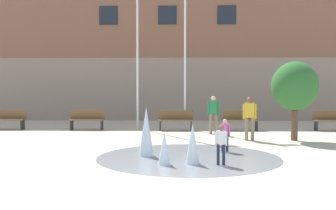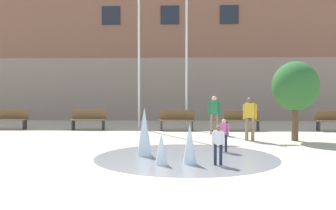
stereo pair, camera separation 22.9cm
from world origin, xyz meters
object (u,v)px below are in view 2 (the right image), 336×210
(adult_in_red, at_px, (214,112))
(child_running, at_px, (224,133))
(street_tree_near_building, at_px, (295,86))
(flagpole_left, at_px, (139,35))
(park_bench_left_of_flagpoles, at_px, (89,119))
(park_bench_under_right_flagpole, at_px, (242,120))
(park_bench_center, at_px, (177,120))
(park_bench_near_trashcan, at_px, (334,120))
(adult_near_bench, at_px, (250,115))
(flagpole_right, at_px, (187,39))
(child_with_pink_shirt, at_px, (218,142))
(park_bench_far_left, at_px, (11,119))

(adult_in_red, xyz_separation_m, child_running, (-0.06, -4.63, -0.35))
(street_tree_near_building, bearing_deg, flagpole_left, 146.78)
(park_bench_left_of_flagpoles, bearing_deg, park_bench_under_right_flagpole, -0.72)
(park_bench_center, xyz_separation_m, flagpole_left, (-1.78, 0.67, 3.95))
(park_bench_near_trashcan, bearing_deg, adult_near_bench, -141.27)
(park_bench_under_right_flagpole, distance_m, flagpole_left, 6.20)
(park_bench_under_right_flagpole, bearing_deg, flagpole_right, 166.39)
(child_with_pink_shirt, relative_size, flagpole_right, 0.12)
(child_running, relative_size, street_tree_near_building, 0.34)
(park_bench_left_of_flagpoles, xyz_separation_m, street_tree_near_building, (8.47, -3.51, 1.50))
(park_bench_left_of_flagpoles, height_order, flagpole_left, flagpole_left)
(park_bench_far_left, xyz_separation_m, child_with_pink_shirt, (8.98, -8.32, 0.10))
(child_running, height_order, street_tree_near_building, street_tree_near_building)
(child_with_pink_shirt, relative_size, street_tree_near_building, 0.34)
(park_bench_near_trashcan, relative_size, street_tree_near_building, 0.55)
(child_running, bearing_deg, park_bench_far_left, 99.99)
(park_bench_near_trashcan, height_order, adult_in_red, adult_in_red)
(child_with_pink_shirt, xyz_separation_m, child_running, (0.34, 2.07, 0.00))
(park_bench_center, relative_size, adult_in_red, 1.01)
(child_with_pink_shirt, distance_m, child_running, 2.10)
(park_bench_left_of_flagpoles, bearing_deg, park_bench_near_trashcan, -0.57)
(park_bench_far_left, xyz_separation_m, flagpole_right, (8.26, 0.46, 3.75))
(park_bench_left_of_flagpoles, bearing_deg, flagpole_left, 12.54)
(park_bench_under_right_flagpole, height_order, adult_in_red, adult_in_red)
(child_running, bearing_deg, adult_near_bench, 19.27)
(child_with_pink_shirt, bearing_deg, flagpole_left, -29.53)
(flagpole_left, xyz_separation_m, street_tree_near_building, (6.15, -4.03, -2.45))
(park_bench_left_of_flagpoles, height_order, adult_in_red, adult_in_red)
(flagpole_left, bearing_deg, child_running, -63.80)
(flagpole_left, bearing_deg, adult_near_bench, -42.05)
(park_bench_under_right_flagpole, relative_size, adult_in_red, 1.01)
(park_bench_near_trashcan, distance_m, adult_near_bench, 5.52)
(flagpole_left, bearing_deg, flagpole_right, 0.00)
(flagpole_right, bearing_deg, park_bench_under_right_flagpole, -13.61)
(park_bench_under_right_flagpole, xyz_separation_m, flagpole_right, (-2.50, 0.60, 3.75))
(park_bench_far_left, relative_size, street_tree_near_building, 0.55)
(adult_near_bench, relative_size, flagpole_right, 0.20)
(street_tree_near_building, bearing_deg, child_with_pink_shirt, -123.85)
(park_bench_under_right_flagpole, xyz_separation_m, adult_near_bench, (-0.22, -3.46, 0.45))
(park_bench_center, relative_size, child_with_pink_shirt, 1.62)
(adult_near_bench, xyz_separation_m, flagpole_left, (-4.51, 4.07, 3.49))
(park_bench_far_left, distance_m, child_with_pink_shirt, 12.24)
(park_bench_far_left, height_order, flagpole_left, flagpole_left)
(adult_in_red, relative_size, flagpole_left, 0.19)
(park_bench_far_left, relative_size, flagpole_right, 0.20)
(child_running, bearing_deg, child_with_pink_shirt, -145.55)
(child_running, bearing_deg, park_bench_under_right_flagpole, 30.62)
(adult_in_red, distance_m, adult_near_bench, 2.29)
(park_bench_near_trashcan, height_order, flagpole_right, flagpole_right)
(child_with_pink_shirt, distance_m, flagpole_right, 9.54)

